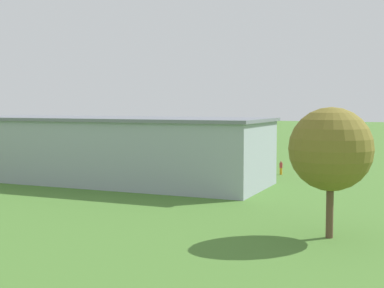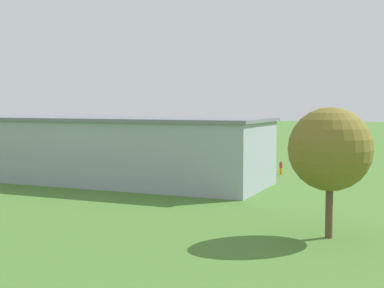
% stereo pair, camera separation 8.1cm
% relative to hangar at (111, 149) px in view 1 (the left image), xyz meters
% --- Properties ---
extents(ground_plane, '(400.00, 400.00, 0.00)m').
position_rel_hangar_xyz_m(ground_plane, '(2.85, -31.14, -3.66)').
color(ground_plane, '#47752D').
extents(hangar, '(36.31, 14.33, 7.29)m').
position_rel_hangar_xyz_m(hangar, '(0.00, 0.00, 0.00)').
color(hangar, '#99A3AD').
rests_on(hangar, ground_plane).
extents(biplane, '(7.49, 6.93, 3.86)m').
position_rel_hangar_xyz_m(biplane, '(-2.53, -23.04, 0.83)').
color(biplane, silver).
extents(car_orange, '(2.63, 4.59, 1.63)m').
position_rel_hangar_xyz_m(car_orange, '(20.58, -12.59, -2.81)').
color(car_orange, orange).
rests_on(car_orange, ground_plane).
extents(car_yellow, '(2.23, 4.29, 1.58)m').
position_rel_hangar_xyz_m(car_yellow, '(27.00, -12.64, -2.84)').
color(car_yellow, gold).
rests_on(car_yellow, ground_plane).
extents(person_crossing_taxiway, '(0.41, 0.41, 1.71)m').
position_rel_hangar_xyz_m(person_crossing_taxiway, '(-15.47, -14.36, -2.80)').
color(person_crossing_taxiway, orange).
rests_on(person_crossing_taxiway, ground_plane).
extents(person_beside_truck, '(0.54, 0.54, 1.64)m').
position_rel_hangar_xyz_m(person_beside_truck, '(15.96, -11.51, -2.84)').
color(person_beside_truck, '#B23333').
rests_on(person_beside_truck, ground_plane).
extents(person_watching_takeoff, '(0.48, 0.48, 1.72)m').
position_rel_hangar_xyz_m(person_watching_takeoff, '(-12.82, -15.13, -2.80)').
color(person_watching_takeoff, '#B23333').
rests_on(person_watching_takeoff, ground_plane).
extents(person_at_fence_line, '(0.50, 0.50, 1.55)m').
position_rel_hangar_xyz_m(person_at_fence_line, '(13.58, -15.95, -2.89)').
color(person_at_fence_line, navy).
rests_on(person_at_fence_line, ground_plane).
extents(person_walking_on_apron, '(0.51, 0.51, 1.55)m').
position_rel_hangar_xyz_m(person_walking_on_apron, '(17.73, -16.63, -2.89)').
color(person_walking_on_apron, beige).
rests_on(person_walking_on_apron, ground_plane).
extents(tree_behind_hangar_left, '(5.47, 5.47, 8.58)m').
position_rel_hangar_xyz_m(tree_behind_hangar_left, '(-27.79, 15.44, 2.17)').
color(tree_behind_hangar_left, brown).
rests_on(tree_behind_hangar_left, ground_plane).
extents(windsock, '(1.26, 1.43, 6.47)m').
position_rel_hangar_xyz_m(windsock, '(10.93, -26.91, 2.03)').
color(windsock, silver).
rests_on(windsock, ground_plane).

